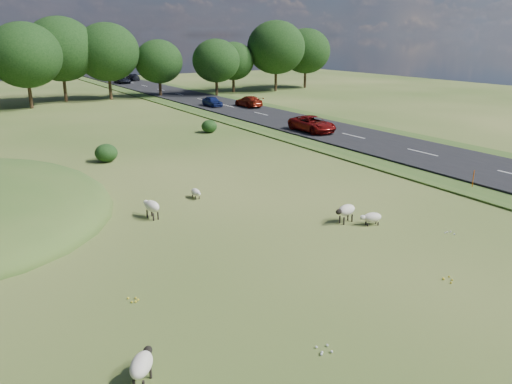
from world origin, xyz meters
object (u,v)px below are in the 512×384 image
(sheep_4, at_px, (196,192))
(sheep_2, at_px, (152,206))
(sheep_1, at_px, (346,210))
(car_0, at_px, (133,77))
(car_1, at_px, (122,80))
(car_5, at_px, (312,124))
(sheep_3, at_px, (372,217))
(car_6, at_px, (249,101))
(car_4, at_px, (212,101))
(marker_post, at_px, (473,180))
(sheep_0, at_px, (142,364))

(sheep_4, bearing_deg, sheep_2, -61.07)
(sheep_1, height_order, car_0, car_0)
(car_1, bearing_deg, car_5, -90.00)
(sheep_4, bearing_deg, sheep_3, 33.71)
(car_5, distance_m, car_6, 18.62)
(sheep_2, distance_m, sheep_4, 3.84)
(sheep_3, xyz_separation_m, car_0, (16.22, 85.30, 0.50))
(car_0, bearing_deg, car_6, 90.00)
(sheep_1, xyz_separation_m, sheep_4, (-4.76, 7.62, -0.30))
(car_0, distance_m, car_5, 64.61)
(car_6, bearing_deg, car_0, -90.00)
(sheep_3, relative_size, car_1, 0.25)
(car_1, bearing_deg, sheep_4, -104.17)
(car_6, bearing_deg, car_4, -37.38)
(sheep_1, distance_m, car_1, 80.28)
(car_0, distance_m, car_4, 43.54)
(sheep_2, xyz_separation_m, car_4, (21.43, 35.19, 0.21))
(marker_post, relative_size, sheep_2, 0.87)
(sheep_3, relative_size, car_5, 0.23)
(sheep_0, bearing_deg, car_1, 20.43)
(sheep_2, xyz_separation_m, car_5, (21.43, 14.06, 0.31))
(marker_post, distance_m, sheep_0, 24.52)
(car_0, distance_m, car_1, 6.42)
(sheep_0, bearing_deg, car_6, 3.46)
(sheep_0, height_order, sheep_1, sheep_1)
(car_1, bearing_deg, sheep_3, -98.81)
(sheep_0, relative_size, car_1, 0.26)
(marker_post, bearing_deg, sheep_2, 163.67)
(car_5, bearing_deg, marker_post, -97.84)
(sheep_1, relative_size, sheep_4, 1.37)
(car_4, bearing_deg, sheep_3, -106.50)
(sheep_0, xyz_separation_m, sheep_4, (8.20, 14.07, -0.28))
(sheep_1, xyz_separation_m, sheep_3, (0.88, -0.95, -0.25))
(marker_post, distance_m, sheep_3, 9.81)
(marker_post, height_order, sheep_4, marker_post)
(sheep_0, height_order, sheep_3, sheep_0)
(sheep_0, xyz_separation_m, sheep_1, (12.97, 6.45, 0.03))
(sheep_4, distance_m, car_0, 79.79)
(sheep_4, relative_size, car_5, 0.19)
(marker_post, distance_m, sheep_1, 10.61)
(car_4, bearing_deg, marker_post, -93.78)
(car_4, height_order, car_5, car_5)
(car_4, bearing_deg, car_5, -90.00)
(sheep_0, relative_size, sheep_1, 0.91)
(car_6, bearing_deg, sheep_1, 65.82)
(sheep_1, relative_size, car_1, 0.28)
(marker_post, xyz_separation_m, car_1, (2.69, 78.88, 0.31))
(marker_post, bearing_deg, car_1, 88.05)
(sheep_2, relative_size, sheep_3, 1.15)
(car_1, relative_size, car_6, 1.01)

